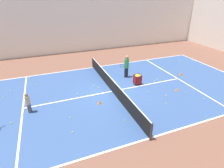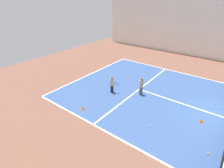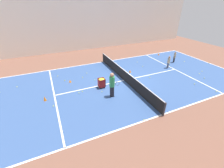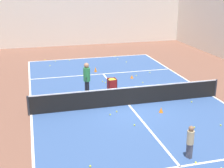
{
  "view_description": "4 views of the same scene",
  "coord_description": "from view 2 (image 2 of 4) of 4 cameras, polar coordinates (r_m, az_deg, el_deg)",
  "views": [
    {
      "loc": [
        9.89,
        -3.85,
        6.03
      ],
      "look_at": [
        0.0,
        0.0,
        0.58
      ],
      "focal_mm": 28.0,
      "sensor_mm": 36.0,
      "label": 1
    },
    {
      "loc": [
        9.89,
        -0.58,
        6.03
      ],
      "look_at": [
        1.52,
        -6.98,
        0.65
      ],
      "focal_mm": 28.0,
      "sensor_mm": 36.0,
      "label": 2
    },
    {
      "loc": [
        -9.89,
        5.55,
        6.03
      ],
      "look_at": [
        -1.78,
        1.93,
        1.01
      ],
      "focal_mm": 24.0,
      "sensor_mm": 36.0,
      "label": 3
    },
    {
      "loc": [
        -4.58,
        -13.94,
        6.03
      ],
      "look_at": [
        -0.32,
        2.16,
        0.46
      ],
      "focal_mm": 50.0,
      "sensor_mm": 36.0,
      "label": 4
    }
  ],
  "objects": [
    {
      "name": "player_near_baseline",
      "position": [
        11.82,
        0.06,
        0.11
      ],
      "size": [
        0.37,
        0.55,
        1.17
      ],
      "rotation": [
        0.0,
        0.0,
        1.94
      ],
      "color": "black",
      "rests_on": "ground"
    },
    {
      "name": "tennis_ball_30",
      "position": [
        9.44,
        12.23,
        -13.13
      ],
      "size": [
        0.07,
        0.07,
        0.07
      ],
      "primitive_type": "sphere",
      "color": "yellow",
      "rests_on": "ground"
    },
    {
      "name": "child_midcourt",
      "position": [
        11.72,
        9.59,
        -0.31
      ],
      "size": [
        0.33,
        0.33,
        1.25
      ],
      "rotation": [
        0.0,
        0.0,
        1.95
      ],
      "color": "#4C4C56",
      "rests_on": "ground"
    },
    {
      "name": "tennis_ball_33",
      "position": [
        12.15,
        7.61,
        -2.76
      ],
      "size": [
        0.07,
        0.07,
        0.07
      ],
      "primitive_type": "sphere",
      "color": "yellow",
      "rests_on": "ground"
    },
    {
      "name": "tennis_ball_24",
      "position": [
        12.12,
        24.07,
        -5.22
      ],
      "size": [
        0.07,
        0.07,
        0.07
      ],
      "primitive_type": "sphere",
      "color": "yellow",
      "rests_on": "ground"
    },
    {
      "name": "tennis_ball_14",
      "position": [
        14.69,
        4.89,
        2.87
      ],
      "size": [
        0.07,
        0.07,
        0.07
      ],
      "primitive_type": "sphere",
      "color": "yellow",
      "rests_on": "ground"
    },
    {
      "name": "tennis_ball_8",
      "position": [
        15.25,
        -5.55,
        3.79
      ],
      "size": [
        0.07,
        0.07,
        0.07
      ],
      "primitive_type": "sphere",
      "color": "yellow",
      "rests_on": "ground"
    },
    {
      "name": "tennis_ball_17",
      "position": [
        16.28,
        17.29,
        4.18
      ],
      "size": [
        0.07,
        0.07,
        0.07
      ],
      "primitive_type": "sphere",
      "color": "yellow",
      "rests_on": "ground"
    },
    {
      "name": "tennis_ball_28",
      "position": [
        8.96,
        28.92,
        -19.24
      ],
      "size": [
        0.07,
        0.07,
        0.07
      ],
      "primitive_type": "sphere",
      "color": "yellow",
      "rests_on": "ground"
    },
    {
      "name": "tennis_ball_26",
      "position": [
        14.83,
        17.05,
        1.96
      ],
      "size": [
        0.07,
        0.07,
        0.07
      ],
      "primitive_type": "sphere",
      "color": "yellow",
      "rests_on": "ground"
    },
    {
      "name": "line_baseline_near",
      "position": [
        15.15,
        -6.65,
        3.44
      ],
      "size": [
        9.63,
        0.1,
        0.0
      ],
      "primitive_type": "cube",
      "color": "white",
      "rests_on": "ground"
    },
    {
      "name": "tennis_ball_31",
      "position": [
        12.3,
        31.63,
        -6.62
      ],
      "size": [
        0.07,
        0.07,
        0.07
      ],
      "primitive_type": "sphere",
      "color": "yellow",
      "rests_on": "ground"
    },
    {
      "name": "training_cone_0",
      "position": [
        10.5,
        -9.54,
        -7.65
      ],
      "size": [
        0.21,
        0.21,
        0.23
      ],
      "primitive_type": "cone",
      "color": "orange",
      "rests_on": "ground"
    },
    {
      "name": "tennis_ball_34",
      "position": [
        14.57,
        7.87,
        2.5
      ],
      "size": [
        0.07,
        0.07,
        0.07
      ],
      "primitive_type": "sphere",
      "color": "yellow",
      "rests_on": "ground"
    },
    {
      "name": "tennis_ball_25",
      "position": [
        17.53,
        2.27,
        7.05
      ],
      "size": [
        0.07,
        0.07,
        0.07
      ],
      "primitive_type": "sphere",
      "color": "yellow",
      "rests_on": "ground"
    },
    {
      "name": "tennis_ball_2",
      "position": [
        13.05,
        -3.29,
        -0.33
      ],
      "size": [
        0.07,
        0.07,
        0.07
      ],
      "primitive_type": "sphere",
      "color": "yellow",
      "rests_on": "ground"
    },
    {
      "name": "tennis_ball_18",
      "position": [
        18.27,
        6.56,
        7.74
      ],
      "size": [
        0.07,
        0.07,
        0.07
      ],
      "primitive_type": "sphere",
      "color": "yellow",
      "rests_on": "ground"
    },
    {
      "name": "line_service_near",
      "position": [
        12.66,
        8.85,
        -1.71
      ],
      "size": [
        9.63,
        0.1,
        0.0
      ],
      "primitive_type": "cube",
      "color": "white",
      "rests_on": "ground"
    },
    {
      "name": "tennis_ball_5",
      "position": [
        12.65,
        30.76,
        -5.47
      ],
      "size": [
        0.07,
        0.07,
        0.07
      ],
      "primitive_type": "sphere",
      "color": "yellow",
      "rests_on": "ground"
    },
    {
      "name": "training_cone_3",
      "position": [
        10.53,
        27.11,
        -10.49
      ],
      "size": [
        0.21,
        0.21,
        0.26
      ],
      "primitive_type": "cone",
      "color": "orange",
      "rests_on": "ground"
    },
    {
      "name": "tennis_ball_13",
      "position": [
        10.32,
        15.82,
        -9.68
      ],
      "size": [
        0.07,
        0.07,
        0.07
      ],
      "primitive_type": "sphere",
      "color": "yellow",
      "rests_on": "ground"
    },
    {
      "name": "tennis_ball_1",
      "position": [
        18.05,
        3.66,
        7.61
      ],
      "size": [
        0.07,
        0.07,
        0.07
      ],
      "primitive_type": "sphere",
      "color": "yellow",
      "rests_on": "ground"
    },
    {
      "name": "tennis_ball_32",
      "position": [
        15.07,
        10.66,
        3.14
      ],
      "size": [
        0.07,
        0.07,
        0.07
      ],
      "primitive_type": "sphere",
      "color": "yellow",
      "rests_on": "ground"
    },
    {
      "name": "tennis_ball_9",
      "position": [
        11.91,
        3.78,
        -3.22
      ],
      "size": [
        0.07,
        0.07,
        0.07
      ],
      "primitive_type": "sphere",
      "color": "yellow",
      "rests_on": "ground"
    }
  ]
}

